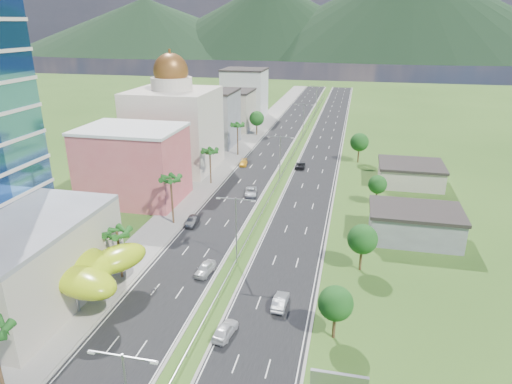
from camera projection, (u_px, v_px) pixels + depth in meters
The scene contains 35 objects.
ground at pixel (218, 298), 62.80m from camera, with size 500.00×500.00×0.00m, color #2D5119.
road_left at pixel (278, 140), 146.58m from camera, with size 11.00×260.00×0.04m, color black.
road_right at pixel (325, 142), 143.54m from camera, with size 11.00×260.00×0.04m, color black.
sidewalk_left at pixel (249, 138), 148.49m from camera, with size 7.00×260.00×0.12m, color gray.
median_guardrail at pixel (293, 154), 128.39m from camera, with size 0.10×216.06×0.76m.
streetlight_median_b at pixel (236, 224), 69.57m from camera, with size 6.04×0.25×11.00m.
streetlight_median_c at pixel (280, 154), 106.13m from camera, with size 6.04×0.25×11.00m.
streetlight_median_d at pixel (304, 117), 147.27m from camera, with size 6.04×0.25×11.00m.
streetlight_median_e at pixel (317, 96), 188.40m from camera, with size 6.04×0.25×11.00m.
lime_canopy at pixel (66, 264), 61.44m from camera, with size 18.00×15.00×7.40m.
pink_shophouse at pixel (133, 166), 95.10m from camera, with size 20.00×15.00×15.00m, color #CB5357.
domed_building at pixel (174, 125), 114.77m from camera, with size 20.00×20.00×28.70m.
midrise_grey at pixel (209, 119), 138.59m from camera, with size 16.00×15.00×16.00m, color gray.
midrise_beige at pixel (229, 111), 159.23m from camera, with size 16.00×15.00×13.00m, color #BEB39C.
midrise_white at pixel (245, 94), 179.38m from camera, with size 16.00×15.00×18.00m, color silver.
shed_near at pixel (414, 225), 79.09m from camera, with size 15.00×10.00×5.00m, color gray.
shed_far at pixel (410, 175), 106.21m from camera, with size 14.00×12.00×4.40m, color #BEB39C.
palm_tree_b at pixel (117, 235), 65.29m from camera, with size 3.60×3.60×8.10m.
palm_tree_c at pixel (171, 181), 83.07m from camera, with size 3.60×3.60×9.60m.
palm_tree_d at pixel (210, 152), 104.43m from camera, with size 3.60×3.60×8.60m.
palm_tree_e at pixel (237, 126), 127.01m from camera, with size 3.60×3.60×9.40m.
leafy_tree_lfar at pixel (257, 118), 150.82m from camera, with size 4.90×4.90×8.05m.
leafy_tree_ra at pixel (336, 303), 53.30m from camera, with size 4.20×4.20×6.90m.
leafy_tree_rb at pixel (363, 239), 68.09m from camera, with size 4.55×4.55×7.47m.
leafy_tree_rc at pixel (378, 184), 93.36m from camera, with size 3.85×3.85×6.33m.
leafy_tree_rd at pixel (359, 142), 121.17m from camera, with size 4.90×4.90×8.05m.
mountain_ridge at pixel (405, 59), 461.97m from camera, with size 860.00×140.00×90.00m, color black, non-canonical shape.
car_white_near_left at pixel (205, 269), 68.54m from camera, with size 1.92×4.78×1.63m, color silver.
car_dark_left at pixel (193, 221), 85.03m from camera, with size 1.64×4.70×1.55m, color black.
car_silver_mid_left at pixel (251, 192), 99.61m from camera, with size 2.49×5.41×1.50m, color #AFB2B7.
car_yellow_far_left at pixel (243, 163), 120.25m from camera, with size 1.86×4.56×1.32m, color gold.
car_white_near_right at pixel (225, 330), 54.95m from camera, with size 1.88×4.67×1.59m, color silver.
car_silver_right at pixel (280, 301), 60.60m from camera, with size 1.67×4.78×1.57m, color #A6A8AD.
car_dark_far_right at pixel (300, 165), 118.17m from camera, with size 2.34×5.08×1.41m, color black.
motorcycle at pixel (154, 290), 63.62m from camera, with size 0.53×1.76×1.13m, color black.
Camera 1 is at (16.72, -51.27, 35.71)m, focal length 32.00 mm.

